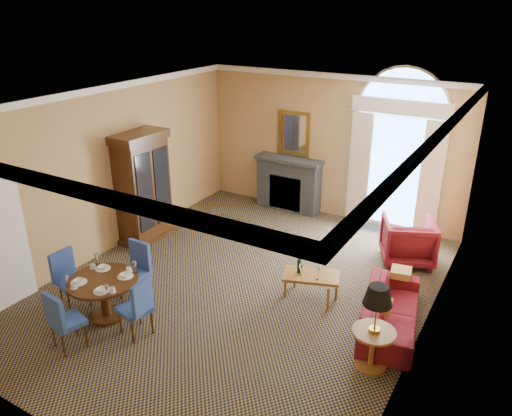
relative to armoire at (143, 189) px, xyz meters
The scene contains 12 objects.
ground 3.00m from the armoire, 13.12° to the right, with size 7.50×7.50×0.00m, color black.
room_envelope 3.05m from the armoire, ahead, with size 6.04×7.52×3.45m.
armoire is the anchor object (origin of this frame).
dining_table 2.89m from the armoire, 60.85° to the right, with size 1.08×1.08×0.88m.
dining_chair_north 2.26m from the armoire, 51.57° to the right, with size 0.44×0.45×0.95m.
dining_chair_south 3.70m from the armoire, 66.09° to the right, with size 0.53×0.53×0.95m.
dining_chair_east 3.39m from the armoire, 49.67° to the right, with size 0.52×0.52×0.95m.
dining_chair_west 2.63m from the armoire, 76.04° to the right, with size 0.54×0.54×0.95m.
sofa 5.35m from the armoire, ahead, with size 1.96×0.77×0.57m, color maroon.
armchair 5.27m from the armoire, 19.36° to the left, with size 0.92×0.95×0.86m, color maroon.
coffee_table 3.97m from the armoire, ahead, with size 1.02×0.78×0.78m.
side_table 5.53m from the armoire, 15.58° to the right, with size 0.58×0.58×1.24m.
Camera 1 is at (4.00, -6.32, 4.61)m, focal length 35.00 mm.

